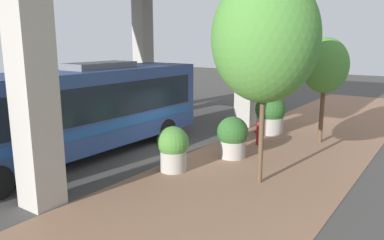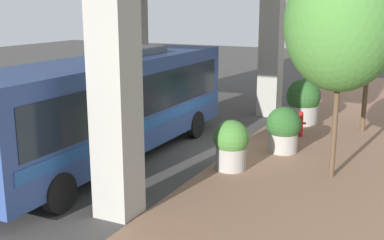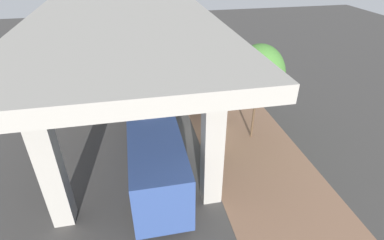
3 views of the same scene
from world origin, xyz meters
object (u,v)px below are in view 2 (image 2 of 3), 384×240
(planter_back, at_px, (231,145))
(street_tree_far, at_px, (342,23))
(street_tree_near, at_px, (369,48))
(planter_middle, at_px, (284,129))
(fire_hydrant, at_px, (301,124))
(planter_front, at_px, (303,102))
(bus, at_px, (111,102))

(planter_back, bearing_deg, street_tree_far, -166.76)
(street_tree_near, height_order, street_tree_far, street_tree_far)
(planter_middle, distance_m, planter_back, 2.59)
(fire_hydrant, height_order, street_tree_near, street_tree_near)
(planter_back, height_order, street_tree_far, street_tree_far)
(planter_front, distance_m, planter_back, 6.76)
(planter_middle, distance_m, street_tree_near, 5.17)
(planter_middle, bearing_deg, bus, 34.65)
(bus, relative_size, street_tree_near, 2.50)
(fire_hydrant, xyz_separation_m, planter_back, (0.98, 4.58, 0.29))
(street_tree_near, bearing_deg, street_tree_far, 88.75)
(bus, xyz_separation_m, street_tree_far, (-6.59, -1.47, 2.47))
(bus, bearing_deg, planter_back, -168.02)
(bus, relative_size, planter_back, 7.23)
(planter_front, xyz_separation_m, planter_back, (0.54, 6.74, -0.15))
(planter_front, distance_m, planter_middle, 4.33)
(planter_middle, distance_m, street_tree_far, 4.43)
(planter_middle, bearing_deg, fire_hydrant, -91.60)
(bus, distance_m, fire_hydrant, 7.28)
(fire_hydrant, distance_m, planter_middle, 2.17)
(planter_back, relative_size, street_tree_far, 0.25)
(planter_front, bearing_deg, fire_hydrant, 101.59)
(planter_front, xyz_separation_m, street_tree_far, (-2.32, 6.06, 3.44))
(bus, xyz_separation_m, fire_hydrant, (-4.72, -5.37, -1.40))
(fire_hydrant, bearing_deg, planter_front, -78.41)
(planter_front, bearing_deg, planter_back, 85.44)
(planter_back, xyz_separation_m, street_tree_near, (-2.98, -6.47, 2.49))
(bus, height_order, planter_back, bus)
(planter_middle, height_order, street_tree_near, street_tree_near)
(planter_front, relative_size, street_tree_far, 0.30)
(planter_front, xyz_separation_m, planter_middle, (-0.38, 4.31, -0.14))
(planter_back, bearing_deg, street_tree_near, -114.76)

